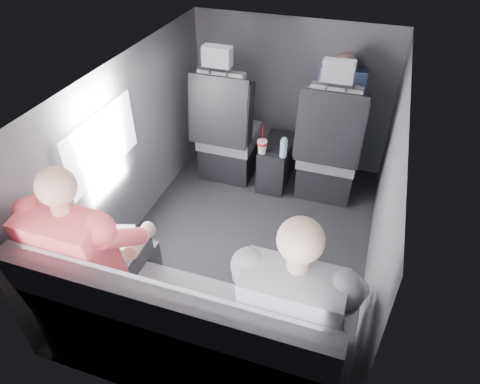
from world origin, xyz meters
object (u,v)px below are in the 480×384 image
(rear_bench, at_px, (186,333))
(passenger_rear_left, at_px, (93,254))
(passenger_rear_right, at_px, (296,307))
(passenger_front_right, at_px, (339,104))
(soda_cup, at_px, (262,146))
(laptop_white, at_px, (101,238))
(laptop_black, at_px, (299,281))
(front_seat_right, at_px, (328,154))
(center_console, at_px, (276,162))
(front_seat_left, at_px, (227,137))
(water_bottle, at_px, (284,148))

(rear_bench, relative_size, passenger_rear_left, 1.26)
(passenger_rear_right, xyz_separation_m, passenger_front_right, (-0.10, 2.07, 0.09))
(soda_cup, bearing_deg, laptop_white, -109.02)
(laptop_black, xyz_separation_m, passenger_rear_right, (0.02, -0.18, 0.02))
(front_seat_right, relative_size, rear_bench, 0.79)
(center_console, relative_size, rear_bench, 0.30)
(front_seat_right, height_order, passenger_rear_left, passenger_rear_left)
(passenger_rear_left, height_order, passenger_rear_right, passenger_rear_right)
(passenger_rear_right, bearing_deg, front_seat_left, 119.10)
(soda_cup, bearing_deg, passenger_rear_right, -68.83)
(rear_bench, distance_m, laptop_white, 0.72)
(center_console, distance_m, passenger_rear_left, 1.98)
(passenger_rear_left, bearing_deg, front_seat_left, 86.36)
(passenger_rear_left, relative_size, passenger_rear_right, 0.99)
(soda_cup, relative_size, passenger_rear_left, 0.20)
(laptop_black, relative_size, passenger_front_right, 0.47)
(front_seat_right, relative_size, laptop_white, 3.58)
(soda_cup, xyz_separation_m, passenger_rear_left, (-0.48, -1.65, 0.18))
(center_console, relative_size, passenger_rear_left, 0.38)
(soda_cup, distance_m, passenger_rear_left, 1.73)
(laptop_black, relative_size, passenger_rear_right, 0.27)
(water_bottle, bearing_deg, front_seat_left, 164.55)
(front_seat_left, height_order, laptop_white, front_seat_left)
(center_console, xyz_separation_m, passenger_rear_left, (-0.57, -1.85, 0.44))
(rear_bench, distance_m, passenger_front_right, 2.25)
(rear_bench, height_order, passenger_rear_right, passenger_rear_right)
(laptop_white, bearing_deg, passenger_rear_right, -6.47)
(front_seat_left, xyz_separation_m, passenger_rear_right, (1.01, -1.81, 0.25))
(front_seat_right, bearing_deg, laptop_white, -122.30)
(passenger_rear_left, bearing_deg, front_seat_right, 60.68)
(center_console, relative_size, passenger_front_right, 0.65)
(soda_cup, bearing_deg, center_console, 66.36)
(passenger_rear_left, bearing_deg, soda_cup, 73.80)
(rear_bench, bearing_deg, water_bottle, 86.83)
(front_seat_left, bearing_deg, center_console, 5.07)
(passenger_front_right, bearing_deg, passenger_rear_right, -87.23)
(center_console, xyz_separation_m, passenger_front_right, (0.46, 0.22, 0.54))
(front_seat_right, height_order, water_bottle, front_seat_right)
(water_bottle, xyz_separation_m, laptop_white, (-0.71, -1.52, 0.15))
(water_bottle, xyz_separation_m, passenger_front_right, (0.36, 0.41, 0.26))
(water_bottle, height_order, laptop_black, laptop_black)
(passenger_front_right, bearing_deg, passenger_rear_left, -116.31)
(water_bottle, distance_m, laptop_white, 1.69)
(front_seat_right, relative_size, soda_cup, 4.99)
(center_console, relative_size, soda_cup, 1.89)
(water_bottle, relative_size, laptop_white, 0.50)
(laptop_white, distance_m, passenger_front_right, 2.21)
(front_seat_right, bearing_deg, water_bottle, -156.82)
(passenger_rear_left, bearing_deg, water_bottle, 68.21)
(center_console, xyz_separation_m, laptop_white, (-0.61, -1.72, 0.43))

